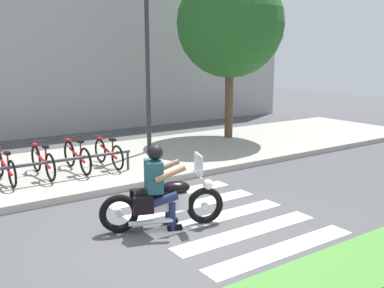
% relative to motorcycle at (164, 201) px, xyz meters
% --- Properties ---
extents(ground_plane, '(48.00, 48.00, 0.00)m').
position_rel_motorcycle_xyz_m(ground_plane, '(-0.13, -0.14, -0.46)').
color(ground_plane, '#4C4C4F').
extents(sidewalk, '(24.00, 4.40, 0.15)m').
position_rel_motorcycle_xyz_m(sidewalk, '(-0.13, 4.34, -0.39)').
color(sidewalk, '#A8A399').
rests_on(sidewalk, ground).
extents(crosswalk_stripe_0, '(2.80, 0.40, 0.01)m').
position_rel_motorcycle_xyz_m(crosswalk_stripe_0, '(1.04, -1.74, -0.46)').
color(crosswalk_stripe_0, white).
rests_on(crosswalk_stripe_0, ground).
extents(crosswalk_stripe_1, '(2.80, 0.40, 0.01)m').
position_rel_motorcycle_xyz_m(crosswalk_stripe_1, '(1.04, -0.94, -0.46)').
color(crosswalk_stripe_1, white).
rests_on(crosswalk_stripe_1, ground).
extents(crosswalk_stripe_2, '(2.80, 0.40, 0.01)m').
position_rel_motorcycle_xyz_m(crosswalk_stripe_2, '(1.04, -0.14, -0.46)').
color(crosswalk_stripe_2, white).
rests_on(crosswalk_stripe_2, ground).
extents(crosswalk_stripe_3, '(2.80, 0.40, 0.01)m').
position_rel_motorcycle_xyz_m(crosswalk_stripe_3, '(1.04, 0.66, -0.46)').
color(crosswalk_stripe_3, white).
rests_on(crosswalk_stripe_3, ground).
extents(crosswalk_stripe_4, '(2.80, 0.40, 0.01)m').
position_rel_motorcycle_xyz_m(crosswalk_stripe_4, '(1.04, 1.46, -0.46)').
color(crosswalk_stripe_4, white).
rests_on(crosswalk_stripe_4, ground).
extents(motorcycle, '(2.03, 0.93, 1.24)m').
position_rel_motorcycle_xyz_m(motorcycle, '(0.00, 0.00, 0.00)').
color(motorcycle, black).
rests_on(motorcycle, ground).
extents(rider, '(0.74, 0.67, 1.44)m').
position_rel_motorcycle_xyz_m(rider, '(-0.07, 0.03, 0.37)').
color(rider, '#1E4C59').
rests_on(rider, ground).
extents(bicycle_1, '(0.48, 1.65, 0.72)m').
position_rel_motorcycle_xyz_m(bicycle_1, '(-1.71, 3.79, 0.02)').
color(bicycle_1, black).
rests_on(bicycle_1, sidewalk).
extents(bicycle_2, '(0.48, 1.61, 0.76)m').
position_rel_motorcycle_xyz_m(bicycle_2, '(-0.92, 3.79, 0.03)').
color(bicycle_2, black).
rests_on(bicycle_2, sidewalk).
extents(bicycle_3, '(0.48, 1.62, 0.78)m').
position_rel_motorcycle_xyz_m(bicycle_3, '(-0.12, 3.79, 0.04)').
color(bicycle_3, black).
rests_on(bicycle_3, sidewalk).
extents(bicycle_4, '(0.48, 1.56, 0.74)m').
position_rel_motorcycle_xyz_m(bicycle_4, '(0.67, 3.79, 0.03)').
color(bicycle_4, black).
rests_on(bicycle_4, sidewalk).
extents(bike_rack, '(3.78, 0.07, 0.49)m').
position_rel_motorcycle_xyz_m(bike_rack, '(-0.92, 3.24, 0.10)').
color(bike_rack, '#333338').
rests_on(bike_rack, sidewalk).
extents(street_lamp, '(0.28, 0.28, 4.55)m').
position_rel_motorcycle_xyz_m(street_lamp, '(2.33, 4.74, 2.28)').
color(street_lamp, '#2D2D33').
rests_on(street_lamp, ground).
extents(tree_near_rack, '(3.43, 3.43, 5.54)m').
position_rel_motorcycle_xyz_m(tree_near_rack, '(5.56, 5.14, 3.35)').
color(tree_near_rack, brown).
rests_on(tree_near_rack, ground).
extents(building_backdrop, '(24.00, 1.20, 6.73)m').
position_rel_motorcycle_xyz_m(building_backdrop, '(-0.13, 10.04, 2.90)').
color(building_backdrop, '#9C9C9C').
rests_on(building_backdrop, ground).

